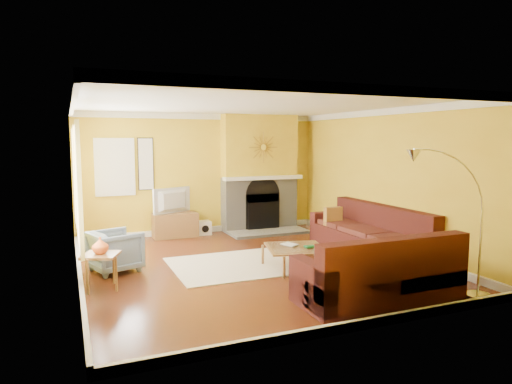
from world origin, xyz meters
name	(u,v)px	position (x,y,z in m)	size (l,w,h in m)	color
floor	(251,265)	(0.00, 0.00, -0.01)	(5.50, 6.00, 0.02)	#602B14
ceiling	(251,104)	(0.00, 0.00, 2.71)	(5.50, 6.00, 0.02)	white
wall_back	(201,174)	(0.00, 3.01, 1.35)	(5.50, 0.02, 2.70)	gold
wall_front	(356,212)	(0.00, -3.01, 1.35)	(5.50, 0.02, 2.70)	gold
wall_left	(74,193)	(-2.76, 0.00, 1.35)	(0.02, 6.00, 2.70)	gold
wall_right	(385,180)	(2.76, 0.00, 1.35)	(0.02, 6.00, 2.70)	gold
baseboard	(251,261)	(0.00, 0.00, 0.06)	(5.50, 6.00, 0.12)	white
crown_molding	(251,108)	(0.00, 0.00, 2.64)	(5.50, 6.00, 0.12)	white
window_left_near	(74,176)	(-2.72, 1.30, 1.50)	(0.06, 1.22, 1.72)	white
window_left_far	(77,187)	(-2.72, -0.60, 1.50)	(0.06, 1.22, 1.72)	white
window_back	(115,167)	(-1.90, 2.96, 1.55)	(0.82, 0.06, 1.22)	white
wall_art	(146,164)	(-1.25, 2.97, 1.60)	(0.34, 0.04, 1.14)	white
fireplace	(259,173)	(1.35, 2.80, 1.35)	(1.80, 0.40, 2.70)	gray
mantel	(264,178)	(1.35, 2.56, 1.25)	(1.92, 0.22, 0.08)	white
hearth	(269,232)	(1.35, 2.25, 0.03)	(1.80, 0.70, 0.06)	gray
sunburst	(263,147)	(1.35, 2.57, 1.95)	(0.70, 0.04, 0.70)	olive
rug	(243,264)	(-0.12, 0.05, 0.01)	(2.40, 1.80, 0.02)	beige
sectional_sofa	(339,241)	(1.28, -0.72, 0.45)	(2.93, 3.95, 0.90)	#471916
coffee_table	(296,258)	(0.60, -0.50, 0.18)	(0.92, 0.92, 0.36)	white
media_console	(175,225)	(-0.70, 2.71, 0.26)	(0.96, 0.43, 0.53)	olive
tv	(175,201)	(-0.70, 2.71, 0.81)	(0.96, 0.13, 0.55)	black
subwoofer	(203,228)	(-0.04, 2.75, 0.15)	(0.30, 0.30, 0.30)	white
armchair	(115,251)	(-2.17, 0.48, 0.33)	(0.71, 0.73, 0.67)	slate
side_table	(101,271)	(-2.45, -0.38, 0.26)	(0.47, 0.47, 0.51)	olive
vase	(100,245)	(-2.45, -0.38, 0.63)	(0.23, 0.23, 0.24)	#D8591E
book	(286,246)	(0.46, -0.41, 0.38)	(0.20, 0.26, 0.03)	white
arc_lamp	(450,228)	(1.65, -2.72, 1.00)	(1.28, 0.36, 2.00)	silver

